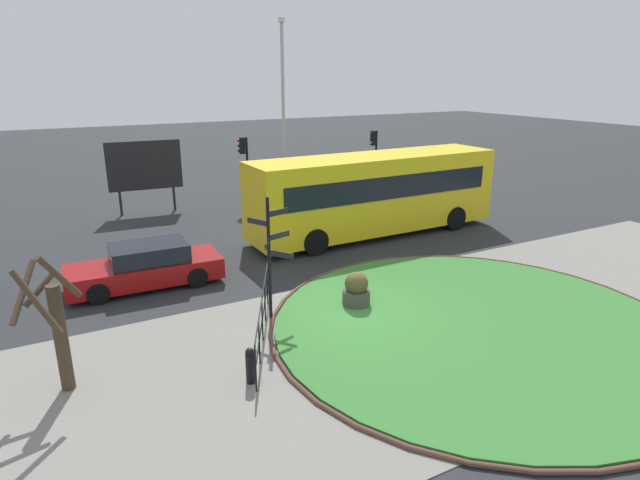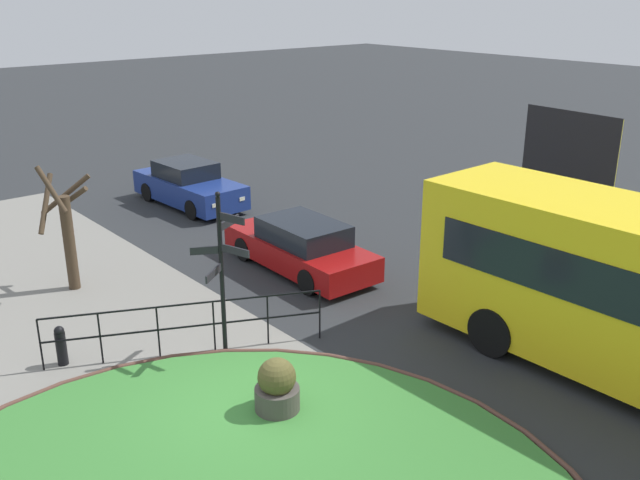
% 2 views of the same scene
% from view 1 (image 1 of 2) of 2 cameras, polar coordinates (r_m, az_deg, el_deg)
% --- Properties ---
extents(ground, '(120.00, 120.00, 0.00)m').
position_cam_1_polar(ground, '(14.76, 3.07, -7.86)').
color(ground, '#282B2D').
extents(sidewalk_paving, '(32.00, 8.11, 0.02)m').
position_cam_1_polar(sidewalk_paving, '(13.32, 7.49, -10.94)').
color(sidewalk_paving, gray).
rests_on(sidewalk_paving, ground).
extents(grass_island, '(10.50, 10.50, 0.10)m').
position_cam_1_polar(grass_island, '(14.53, 16.44, -8.81)').
color(grass_island, '#387A33').
rests_on(grass_island, ground).
extents(grass_kerb_ring, '(10.81, 10.81, 0.11)m').
position_cam_1_polar(grass_kerb_ring, '(14.53, 16.44, -8.79)').
color(grass_kerb_ring, brown).
rests_on(grass_kerb_ring, ground).
extents(signpost_directional, '(1.01, 1.25, 3.37)m').
position_cam_1_polar(signpost_directional, '(13.78, -5.36, -1.03)').
color(signpost_directional, black).
rests_on(signpost_directional, ground).
extents(bollard_foreground, '(0.20, 0.20, 0.83)m').
position_cam_1_polar(bollard_foreground, '(11.57, -7.53, -13.28)').
color(bollard_foreground, black).
rests_on(bollard_foreground, ground).
extents(railing_grass_edge, '(2.43, 4.95, 1.10)m').
position_cam_1_polar(railing_grass_edge, '(13.54, -6.12, -7.09)').
color(railing_grass_edge, black).
rests_on(railing_grass_edge, ground).
extents(bus_yellow, '(10.55, 2.63, 3.24)m').
position_cam_1_polar(bus_yellow, '(21.40, 5.95, 5.11)').
color(bus_yellow, yellow).
rests_on(bus_yellow, ground).
extents(car_near_lane, '(4.66, 1.89, 1.35)m').
position_cam_1_polar(car_near_lane, '(17.14, -18.30, -2.76)').
color(car_near_lane, maroon).
rests_on(car_near_lane, ground).
extents(traffic_light_near, '(0.49, 0.28, 3.38)m').
position_cam_1_polar(traffic_light_near, '(29.18, 5.87, 9.93)').
color(traffic_light_near, black).
rests_on(traffic_light_near, ground).
extents(traffic_light_far, '(0.48, 0.31, 3.43)m').
position_cam_1_polar(traffic_light_far, '(25.82, -8.21, 8.93)').
color(traffic_light_far, black).
rests_on(traffic_light_far, ground).
extents(lamppost_tall, '(0.32, 0.32, 8.81)m').
position_cam_1_polar(lamppost_tall, '(26.66, -3.99, 14.04)').
color(lamppost_tall, '#B7B7BC').
rests_on(lamppost_tall, ground).
extents(billboard_left, '(3.34, 0.38, 3.38)m').
position_cam_1_polar(billboard_left, '(25.95, -18.43, 7.51)').
color(billboard_left, black).
rests_on(billboard_left, ground).
extents(planter_near_signpost, '(0.78, 0.78, 1.05)m').
position_cam_1_polar(planter_near_signpost, '(14.92, 3.94, -5.56)').
color(planter_near_signpost, '#47423D').
rests_on(planter_near_signpost, ground).
extents(street_tree_bare, '(1.37, 1.54, 3.13)m').
position_cam_1_polar(street_tree_bare, '(11.98, -26.76, -8.16)').
color(street_tree_bare, '#423323').
rests_on(street_tree_bare, ground).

